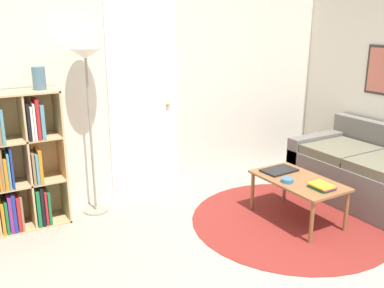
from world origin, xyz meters
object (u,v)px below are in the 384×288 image
bookshelf (4,167)px  couch (370,174)px  coffee_table (298,184)px  laptop (279,170)px  bowl (287,180)px  vase_on_shelf (39,78)px  floor_lamp (87,73)px

bookshelf → couch: size_ratio=0.85×
coffee_table → laptop: size_ratio=2.53×
coffee_table → laptop: laptop is taller
bowl → bookshelf: bearing=152.1°
couch → laptop: (-1.07, 0.29, 0.15)m
coffee_table → vase_on_shelf: 2.62m
couch → vase_on_shelf: vase_on_shelf is taller
couch → vase_on_shelf: 3.55m
couch → vase_on_shelf: bearing=158.4°
coffee_table → bowl: bowl is taller
bowl → vase_on_shelf: (-1.93, 1.23, 0.96)m
coffee_table → laptop: bearing=92.0°
laptop → vase_on_shelf: vase_on_shelf is taller
bookshelf → vase_on_shelf: (0.38, 0.00, 0.78)m
bookshelf → couch: bookshelf is taller
laptop → bowl: (-0.14, -0.27, 0.01)m
coffee_table → bowl: size_ratio=7.81×
bookshelf → couch: 3.75m
coffee_table → laptop: (-0.01, 0.27, 0.06)m
bookshelf → coffee_table: size_ratio=1.43×
laptop → bowl: bearing=-117.1°
coffee_table → laptop: 0.27m
bookshelf → bowl: size_ratio=11.15×
floor_lamp → bookshelf: bearing=178.5°
bookshelf → vase_on_shelf: size_ratio=6.23×
coffee_table → vase_on_shelf: (-2.08, 1.23, 1.02)m
couch → coffee_table: size_ratio=1.69×
couch → laptop: 1.12m
bookshelf → bowl: (2.31, -1.23, -0.17)m
floor_lamp → couch: floor_lamp is taller
couch → coffee_table: 1.06m
couch → bowl: (-1.21, 0.02, 0.16)m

